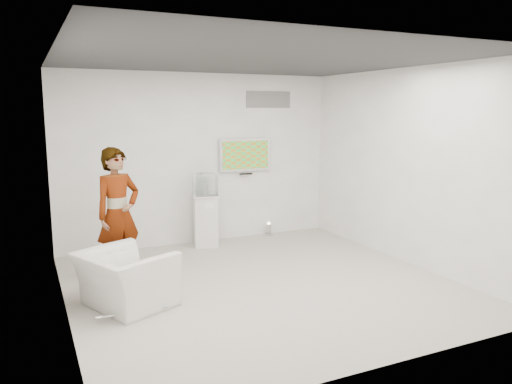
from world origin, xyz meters
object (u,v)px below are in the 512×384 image
at_px(person, 118,214).
at_px(floor_uplight, 269,229).
at_px(pedestal, 206,220).
at_px(tv, 245,155).
at_px(armchair, 126,279).

xyz_separation_m(person, floor_uplight, (3.01, 1.32, -0.81)).
bearing_deg(floor_uplight, pedestal, -172.30).
bearing_deg(floor_uplight, tv, 169.42).
relative_size(armchair, pedestal, 1.15).
xyz_separation_m(person, armchair, (-0.12, -1.05, -0.59)).
distance_m(tv, floor_uplight, 1.50).
distance_m(person, pedestal, 2.08).
bearing_deg(armchair, pedestal, -63.20).
bearing_deg(person, tv, 5.89).
height_order(tv, pedestal, tv).
xyz_separation_m(pedestal, floor_uplight, (1.33, 0.18, -0.33)).
height_order(person, armchair, person).
xyz_separation_m(tv, pedestal, (-0.87, -0.26, -1.10)).
xyz_separation_m(tv, floor_uplight, (0.45, -0.08, -1.43)).
bearing_deg(armchair, tv, -71.23).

